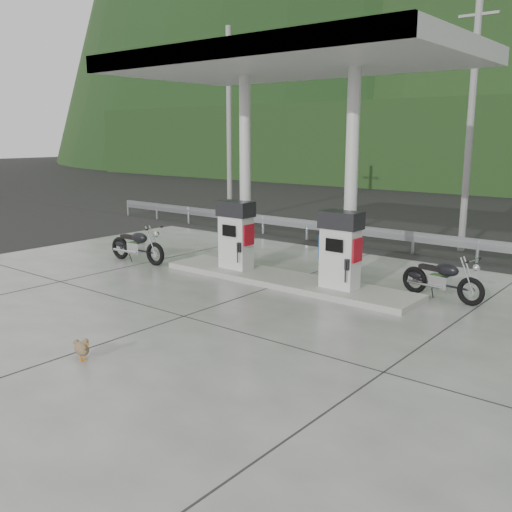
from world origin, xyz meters
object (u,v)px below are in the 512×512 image
Objects in this scene: motorcycle_left at (137,246)px; duck at (82,349)px; motorcycle_right at (442,279)px; gas_pump_right at (340,250)px; gas_pump_left at (236,235)px.

motorcycle_left is 7.47m from duck.
duck is (-3.28, -7.27, -0.27)m from motorcycle_right.
motorcycle_left is at bearing -173.26° from gas_pump_right.
gas_pump_right is 2.39m from motorcycle_right.
gas_pump_right is at bearing 92.29° from duck.
gas_pump_left is at bearing -159.52° from motorcycle_right.
duck is at bearing -49.56° from motorcycle_left.
gas_pump_left is 3.20m from gas_pump_right.
gas_pump_left reaches higher than motorcycle_right.
motorcycle_right reaches higher than duck.
gas_pump_right is 3.52× the size of duck.
gas_pump_right is (3.20, 0.00, 0.00)m from gas_pump_left.
gas_pump_left is 1.00× the size of gas_pump_right.
gas_pump_right reaches higher than motorcycle_left.
gas_pump_left is 0.89× the size of motorcycle_left.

